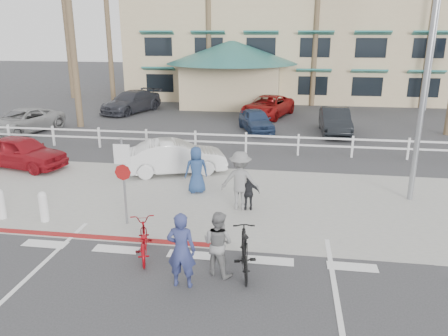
% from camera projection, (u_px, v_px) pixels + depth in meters
% --- Properties ---
extents(ground, '(140.00, 140.00, 0.00)m').
position_uv_depth(ground, '(185.00, 267.00, 10.57)').
color(ground, '#333335').
extents(bike_path, '(12.00, 16.00, 0.01)m').
position_uv_depth(bike_path, '(162.00, 319.00, 8.68)').
color(bike_path, '#333335').
rests_on(bike_path, ground).
extents(sidewalk_plaza, '(22.00, 7.00, 0.01)m').
position_uv_depth(sidewalk_plaza, '(216.00, 199.00, 14.81)').
color(sidewalk_plaza, gray).
rests_on(sidewalk_plaza, ground).
extents(cross_street, '(40.00, 5.00, 0.01)m').
position_uv_depth(cross_street, '(232.00, 165.00, 18.58)').
color(cross_street, '#333335').
rests_on(cross_street, ground).
extents(parking_lot, '(50.00, 16.00, 0.01)m').
position_uv_depth(parking_lot, '(252.00, 122.00, 27.55)').
color(parking_lot, '#333335').
rests_on(parking_lot, ground).
extents(curb_red, '(7.00, 0.25, 0.02)m').
position_uv_depth(curb_red, '(90.00, 237.00, 12.12)').
color(curb_red, maroon).
rests_on(curb_red, ground).
extents(rail_fence, '(29.40, 0.16, 1.00)m').
position_uv_depth(rail_fence, '(248.00, 143.00, 20.25)').
color(rail_fence, silver).
rests_on(rail_fence, ground).
extents(building, '(28.00, 16.00, 11.30)m').
position_uv_depth(building, '(289.00, 29.00, 37.83)').
color(building, '#CAB48A').
rests_on(building, ground).
extents(sign_post, '(0.50, 0.10, 2.90)m').
position_uv_depth(sign_post, '(124.00, 177.00, 12.53)').
color(sign_post, gray).
rests_on(sign_post, ground).
extents(bollard_0, '(0.26, 0.26, 0.95)m').
position_uv_depth(bollard_0, '(43.00, 207.00, 12.99)').
color(bollard_0, silver).
rests_on(bollard_0, ground).
extents(bollard_1, '(0.26, 0.26, 0.95)m').
position_uv_depth(bollard_1, '(1.00, 204.00, 13.19)').
color(bollard_1, silver).
rests_on(bollard_1, ground).
extents(streetlight_0, '(0.60, 2.00, 9.00)m').
position_uv_depth(streetlight_0, '(428.00, 64.00, 13.48)').
color(streetlight_0, gray).
rests_on(streetlight_0, ground).
extents(streetlight_1, '(0.60, 2.00, 9.50)m').
position_uv_depth(streetlight_1, '(434.00, 42.00, 30.08)').
color(streetlight_1, gray).
rests_on(streetlight_1, ground).
extents(palm_0, '(4.00, 4.00, 15.00)m').
position_uv_depth(palm_0, '(64.00, 5.00, 35.12)').
color(palm_0, '#204A1C').
rests_on(palm_0, ground).
extents(palm_1, '(4.00, 4.00, 13.00)m').
position_uv_depth(palm_1, '(107.00, 17.00, 33.90)').
color(palm_1, '#204A1C').
rests_on(palm_1, ground).
extents(palm_3, '(4.00, 4.00, 14.00)m').
position_uv_depth(palm_3, '(208.00, 10.00, 32.62)').
color(palm_3, '#204A1C').
rests_on(palm_3, ground).
extents(palm_4, '(4.00, 4.00, 15.00)m').
position_uv_depth(palm_4, '(263.00, 3.00, 32.84)').
color(palm_4, '#204A1C').
rests_on(palm_4, ground).
extents(palm_5, '(4.00, 4.00, 13.00)m').
position_uv_depth(palm_5, '(317.00, 16.00, 31.63)').
color(palm_5, '#204A1C').
rests_on(palm_5, ground).
extents(palm_7, '(4.00, 4.00, 14.00)m').
position_uv_depth(palm_7, '(434.00, 8.00, 30.35)').
color(palm_7, '#204A1C').
rests_on(palm_7, ground).
extents(palm_10, '(4.00, 4.00, 12.00)m').
position_uv_depth(palm_10, '(70.00, 21.00, 24.34)').
color(palm_10, '#204A1C').
rests_on(palm_10, ground).
extents(bike_red, '(1.13, 1.85, 0.92)m').
position_uv_depth(bike_red, '(143.00, 240.00, 10.97)').
color(bike_red, '#8F040C').
rests_on(bike_red, ground).
extents(rider_red, '(0.65, 0.42, 1.77)m').
position_uv_depth(rider_red, '(181.00, 250.00, 9.55)').
color(rider_red, navy).
rests_on(rider_red, ground).
extents(bike_black, '(0.82, 1.91, 1.11)m').
position_uv_depth(bike_black, '(245.00, 251.00, 10.20)').
color(bike_black, black).
rests_on(bike_black, ground).
extents(rider_black, '(0.93, 0.84, 1.57)m').
position_uv_depth(rider_black, '(218.00, 243.00, 10.07)').
color(rider_black, gray).
rests_on(rider_black, ground).
extents(pedestrian_a, '(1.23, 0.71, 1.91)m').
position_uv_depth(pedestrian_a, '(240.00, 181.00, 13.77)').
color(pedestrian_a, slate).
rests_on(pedestrian_a, ground).
extents(pedestrian_child, '(0.72, 0.38, 1.16)m').
position_uv_depth(pedestrian_child, '(249.00, 193.00, 13.79)').
color(pedestrian_child, black).
rests_on(pedestrian_child, ground).
extents(pedestrian_b, '(0.96, 0.81, 1.66)m').
position_uv_depth(pedestrian_b, '(196.00, 170.00, 15.25)').
color(pedestrian_b, navy).
rests_on(pedestrian_b, ground).
extents(car_white_sedan, '(4.28, 2.72, 1.33)m').
position_uv_depth(car_white_sedan, '(175.00, 157.00, 17.43)').
color(car_white_sedan, silver).
rests_on(car_white_sedan, ground).
extents(car_red_compact, '(4.19, 2.41, 1.34)m').
position_uv_depth(car_red_compact, '(22.00, 152.00, 18.15)').
color(car_red_compact, maroon).
rests_on(car_red_compact, ground).
extents(lot_car_0, '(3.33, 5.16, 1.32)m').
position_uv_depth(lot_car_0, '(23.00, 121.00, 24.36)').
color(lot_car_0, gray).
rests_on(lot_car_0, ground).
extents(lot_car_2, '(2.59, 3.95, 1.25)m').
position_uv_depth(lot_car_2, '(256.00, 120.00, 24.81)').
color(lot_car_2, navy).
rests_on(lot_car_2, ground).
extents(lot_car_3, '(1.55, 4.29, 1.41)m').
position_uv_depth(lot_car_3, '(335.00, 121.00, 24.14)').
color(lot_car_3, black).
rests_on(lot_car_3, ground).
extents(lot_car_4, '(3.64, 5.48, 1.47)m').
position_uv_depth(lot_car_4, '(131.00, 102.00, 30.55)').
color(lot_car_4, '#2B2C34').
rests_on(lot_car_4, ground).
extents(lot_car_5, '(3.75, 5.50, 1.40)m').
position_uv_depth(lot_car_5, '(268.00, 106.00, 28.88)').
color(lot_car_5, maroon).
rests_on(lot_car_5, ground).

